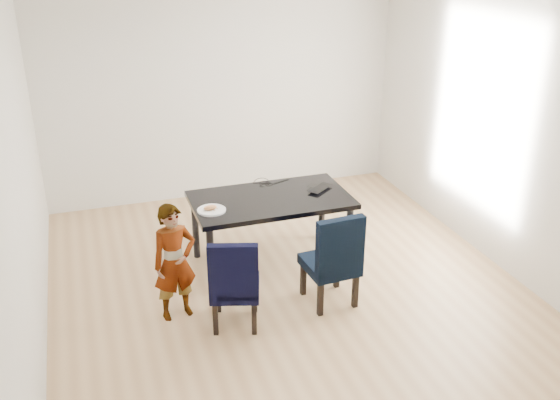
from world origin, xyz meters
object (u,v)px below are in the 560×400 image
object	(u,v)px
chair_left	(235,280)
child	(175,262)
chair_right	(330,257)
plate	(212,210)
dining_table	(271,231)
laptop	(316,188)

from	to	relation	value
chair_left	child	xyz separation A→B (m)	(-0.47, 0.29, 0.11)
chair_left	chair_right	world-z (taller)	chair_right
chair_right	plate	distance (m)	1.23
dining_table	child	bearing A→B (deg)	-149.45
chair_left	child	bearing A→B (deg)	165.89
chair_left	laptop	xyz separation A→B (m)	(1.15, 1.00, 0.32)
child	plate	xyz separation A→B (m)	(0.46, 0.53, 0.21)
dining_table	laptop	bearing A→B (deg)	7.00
child	chair_right	bearing A→B (deg)	-20.15
plate	dining_table	bearing A→B (deg)	10.84
dining_table	child	distance (m)	1.29
dining_table	chair_left	distance (m)	1.13
plate	laptop	distance (m)	1.18
plate	laptop	xyz separation A→B (m)	(1.16, 0.19, 0.00)
plate	laptop	world-z (taller)	laptop
child	laptop	size ratio (longest dim) A/B	3.58
plate	laptop	size ratio (longest dim) A/B	0.91
child	laptop	xyz separation A→B (m)	(1.62, 0.71, 0.21)
dining_table	chair_right	size ratio (longest dim) A/B	1.69
chair_right	dining_table	bearing A→B (deg)	105.21
laptop	chair_left	bearing A→B (deg)	3.44
child	plate	bearing A→B (deg)	37.40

